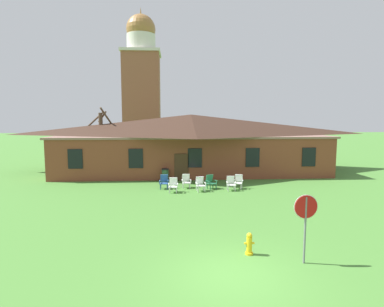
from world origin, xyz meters
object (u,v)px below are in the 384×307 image
object	(u,v)px
lawn_chair_under_eave	(238,181)
trash_bin	(165,175)
fire_hydrant	(249,244)
lawn_chair_middle	(200,184)
lawn_chair_far_side	(231,183)
lawn_chair_near_door	(173,185)
lawn_chair_by_porch	(164,181)
stop_sign	(306,215)
lawn_chair_left_end	(186,181)
lawn_chair_right_end	(211,181)

from	to	relation	value
lawn_chair_under_eave	trash_bin	world-z (taller)	trash_bin
fire_hydrant	lawn_chair_middle	bearing A→B (deg)	94.86
lawn_chair_far_side	trash_bin	size ratio (longest dim) A/B	0.98
lawn_chair_near_door	trash_bin	world-z (taller)	trash_bin
lawn_chair_by_porch	stop_sign	bearing A→B (deg)	-66.93
trash_bin	stop_sign	bearing A→B (deg)	-70.85
stop_sign	lawn_chair_by_porch	distance (m)	12.58
lawn_chair_left_end	lawn_chair_far_side	world-z (taller)	same
lawn_chair_middle	fire_hydrant	world-z (taller)	lawn_chair_middle
lawn_chair_left_end	trash_bin	bearing A→B (deg)	122.18
lawn_chair_by_porch	lawn_chair_right_end	size ratio (longest dim) A/B	1.00
lawn_chair_near_door	lawn_chair_middle	bearing A→B (deg)	6.77
lawn_chair_far_side	lawn_chair_near_door	bearing A→B (deg)	-175.39
lawn_chair_far_side	lawn_chair_under_eave	bearing A→B (deg)	41.48
lawn_chair_by_porch	lawn_chair_left_end	distance (m)	1.54
stop_sign	lawn_chair_left_end	size ratio (longest dim) A/B	2.43
lawn_chair_far_side	trash_bin	bearing A→B (deg)	143.21
fire_hydrant	lawn_chair_far_side	bearing A→B (deg)	82.92
lawn_chair_left_end	lawn_chair_middle	world-z (taller)	same
stop_sign	lawn_chair_near_door	size ratio (longest dim) A/B	2.43
lawn_chair_by_porch	lawn_chair_right_end	bearing A→B (deg)	-4.16
stop_sign	lawn_chair_middle	size ratio (longest dim) A/B	2.43
stop_sign	lawn_chair_by_porch	xyz separation A→B (m)	(-4.91, 11.53, -1.15)
lawn_chair_near_door	fire_hydrant	xyz separation A→B (m)	(2.63, -9.63, -0.12)
lawn_chair_right_end	trash_bin	world-z (taller)	trash_bin
lawn_chair_near_door	stop_sign	bearing A→B (deg)	-67.62
lawn_chair_under_eave	stop_sign	bearing A→B (deg)	-91.12
lawn_chair_by_porch	fire_hydrant	size ratio (longest dim) A/B	1.21
lawn_chair_by_porch	trash_bin	distance (m)	2.52
lawn_chair_far_side	fire_hydrant	size ratio (longest dim) A/B	1.21
lawn_chair_left_end	lawn_chair_far_side	xyz separation A→B (m)	(2.96, -0.95, 0.00)
lawn_chair_near_door	lawn_chair_far_side	world-z (taller)	same
lawn_chair_left_end	lawn_chair_middle	distance (m)	1.38
lawn_chair_by_porch	lawn_chair_left_end	world-z (taller)	same
lawn_chair_far_side	trash_bin	world-z (taller)	trash_bin
lawn_chair_under_eave	fire_hydrant	bearing A→B (deg)	-100.11
trash_bin	lawn_chair_far_side	bearing A→B (deg)	-36.79
lawn_chair_left_end	lawn_chair_near_door	bearing A→B (deg)	-125.55
stop_sign	fire_hydrant	distance (m)	2.23
lawn_chair_far_side	lawn_chair_right_end	bearing A→B (deg)	155.76
lawn_chair_left_end	lawn_chair_far_side	size ratio (longest dim) A/B	1.00
lawn_chair_far_side	fire_hydrant	xyz separation A→B (m)	(-1.24, -9.94, -0.12)
lawn_chair_under_eave	trash_bin	xyz separation A→B (m)	(-5.10, 2.77, -0.00)
lawn_chair_under_eave	lawn_chair_middle	bearing A→B (deg)	-166.26
fire_hydrant	lawn_chair_by_porch	bearing A→B (deg)	106.85
stop_sign	lawn_chair_left_end	world-z (taller)	stop_sign
lawn_chair_right_end	lawn_chair_middle	bearing A→B (deg)	-139.02
lawn_chair_left_end	fire_hydrant	xyz separation A→B (m)	(1.73, -10.89, -0.12)
lawn_chair_under_eave	trash_bin	size ratio (longest dim) A/B	0.98
lawn_chair_by_porch	lawn_chair_under_eave	world-z (taller)	same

